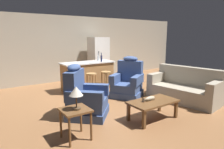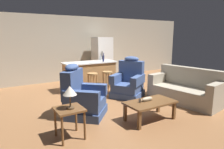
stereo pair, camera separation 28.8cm
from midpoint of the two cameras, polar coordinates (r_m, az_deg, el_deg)
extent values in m
plane|color=brown|center=(5.84, 0.95, -7.09)|extent=(12.00, 12.00, 0.00)
cube|color=#A89E89|center=(8.37, -10.76, 7.29)|extent=(12.00, 0.05, 2.60)
cube|color=brown|center=(4.45, 12.70, -7.79)|extent=(1.10, 0.60, 0.04)
cube|color=brown|center=(4.04, 9.91, -12.81)|extent=(0.06, 0.06, 0.38)
cube|color=brown|center=(4.71, 19.00, -9.76)|extent=(0.06, 0.06, 0.38)
cube|color=brown|center=(4.38, 5.68, -10.77)|extent=(0.06, 0.06, 0.38)
cube|color=brown|center=(5.01, 14.72, -8.28)|extent=(0.06, 0.06, 0.38)
cube|color=#4C3823|center=(4.46, 11.86, -7.35)|extent=(0.22, 0.07, 0.01)
ellipsoid|color=tan|center=(4.45, 11.88, -6.87)|extent=(0.28, 0.09, 0.09)
cone|color=tan|center=(4.34, 10.24, -7.27)|extent=(0.06, 0.10, 0.10)
cube|color=#9E937F|center=(5.96, 21.11, -6.46)|extent=(1.12, 2.01, 0.20)
cube|color=#9E937F|center=(5.90, 21.25, -4.52)|extent=(1.12, 2.01, 0.22)
cube|color=#9E937F|center=(6.10, 22.93, -0.58)|extent=(0.48, 1.91, 0.52)
cube|color=#9E937F|center=(5.51, 29.21, -3.56)|extent=(0.86, 0.32, 0.28)
cube|color=#9E937F|center=(6.27, 14.59, -0.88)|extent=(0.86, 0.32, 0.28)
cube|color=#384C7A|center=(4.69, -5.72, -10.58)|extent=(1.19, 1.19, 0.18)
cube|color=#384C7A|center=(4.62, -5.77, -8.16)|extent=(1.10, 1.10, 0.24)
cube|color=#384C7A|center=(4.59, -9.46, -2.65)|extent=(0.69, 0.72, 0.64)
ellipsoid|color=#384C7A|center=(4.52, -9.61, 2.04)|extent=(0.51, 0.52, 0.16)
cube|color=#384C7A|center=(4.84, -4.46, -4.14)|extent=(0.71, 0.68, 0.26)
cube|color=#384C7A|center=(4.24, -6.90, -6.40)|extent=(0.71, 0.68, 0.26)
cube|color=#384C7A|center=(6.07, 5.77, -5.54)|extent=(1.16, 1.16, 0.18)
cube|color=#384C7A|center=(6.02, 5.81, -3.62)|extent=(1.08, 1.06, 0.24)
cube|color=#384C7A|center=(6.20, 6.86, 0.96)|extent=(0.60, 0.77, 0.64)
ellipsoid|color=#384C7A|center=(6.14, 6.94, 4.45)|extent=(0.47, 0.53, 0.16)
cube|color=#384C7A|center=(5.84, 8.83, -1.62)|extent=(0.77, 0.58, 0.26)
cube|color=#384C7A|center=(6.06, 2.87, -1.04)|extent=(0.77, 0.58, 0.26)
cube|color=brown|center=(3.61, -9.89, -9.77)|extent=(0.48, 0.48, 0.04)
cylinder|color=brown|center=(3.48, -11.62, -15.65)|extent=(0.04, 0.04, 0.52)
cylinder|color=brown|center=(3.62, -5.49, -14.38)|extent=(0.04, 0.04, 0.52)
cylinder|color=brown|center=(3.83, -13.76, -13.21)|extent=(0.04, 0.04, 0.52)
cylinder|color=brown|center=(3.96, -8.13, -12.18)|extent=(0.04, 0.04, 0.52)
cylinder|color=#4C3823|center=(3.58, -9.51, -9.40)|extent=(0.14, 0.14, 0.03)
cylinder|color=#4C3823|center=(3.53, -9.57, -7.50)|extent=(0.02, 0.02, 0.22)
cone|color=beige|center=(3.48, -9.67, -4.53)|extent=(0.24, 0.24, 0.16)
cube|color=#9E7042|center=(6.86, -5.14, -0.46)|extent=(1.71, 0.63, 0.91)
cube|color=silver|center=(6.78, -5.21, 3.48)|extent=(1.80, 0.70, 0.04)
cylinder|color=#A87A47|center=(6.18, -4.27, 0.22)|extent=(0.32, 0.32, 0.04)
torus|color=#A87A47|center=(6.27, -4.21, -3.73)|extent=(0.23, 0.23, 0.02)
cylinder|color=#A87A47|center=(6.12, -4.62, -3.15)|extent=(0.04, 0.04, 0.64)
cylinder|color=#A87A47|center=(6.21, -2.97, -2.92)|extent=(0.04, 0.04, 0.64)
cylinder|color=#A87A47|center=(6.29, -5.45, -2.77)|extent=(0.04, 0.04, 0.64)
cylinder|color=#A87A47|center=(6.38, -3.84, -2.55)|extent=(0.04, 0.04, 0.64)
cylinder|color=#A87A47|center=(6.44, -0.04, 0.69)|extent=(0.32, 0.32, 0.04)
torus|color=#A87A47|center=(6.53, -0.04, -3.11)|extent=(0.23, 0.23, 0.02)
cylinder|color=#A87A47|center=(6.37, -0.33, -2.54)|extent=(0.04, 0.04, 0.64)
cylinder|color=#A87A47|center=(6.48, 1.18, -2.32)|extent=(0.04, 0.04, 0.64)
cylinder|color=#A87A47|center=(6.54, -1.25, -2.19)|extent=(0.04, 0.04, 0.64)
cylinder|color=#A87A47|center=(6.64, 0.24, -1.99)|extent=(0.04, 0.04, 0.64)
cube|color=white|center=(8.38, -1.85, 4.60)|extent=(0.70, 0.66, 1.76)
cylinder|color=#333338|center=(7.97, -1.79, 4.91)|extent=(0.02, 0.02, 0.50)
cylinder|color=silver|center=(6.97, -2.11, 4.62)|extent=(0.07, 0.07, 0.18)
cylinder|color=silver|center=(6.96, -2.12, 5.66)|extent=(0.03, 0.03, 0.08)
cylinder|color=#23284C|center=(6.79, -1.26, 4.60)|extent=(0.06, 0.06, 0.21)
cylinder|color=#23284C|center=(6.77, -1.26, 5.87)|extent=(0.02, 0.02, 0.09)
camera|label=1|loc=(0.14, -88.52, 0.29)|focal=32.00mm
camera|label=2|loc=(0.14, 91.48, -0.29)|focal=32.00mm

